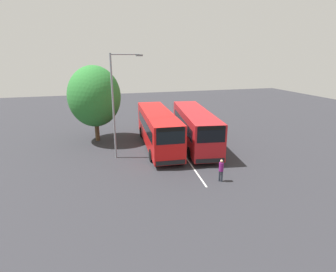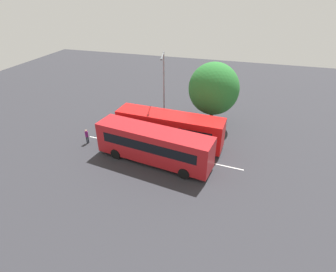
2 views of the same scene
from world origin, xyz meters
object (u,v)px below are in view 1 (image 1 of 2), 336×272
(bus_center_left, at_px, (195,127))
(depot_tree, at_px, (94,96))
(pedestrian, at_px, (221,169))
(street_lamp, at_px, (116,100))
(bus_far_left, at_px, (158,128))

(bus_center_left, relative_size, depot_tree, 1.51)
(bus_center_left, relative_size, pedestrian, 7.06)
(pedestrian, bearing_deg, depot_tree, 73.63)
(street_lamp, distance_m, depot_tree, 5.73)
(pedestrian, height_order, street_lamp, street_lamp)
(bus_far_left, relative_size, pedestrian, 7.00)
(street_lamp, bearing_deg, depot_tree, 94.30)
(bus_far_left, relative_size, bus_center_left, 0.99)
(bus_far_left, height_order, bus_center_left, same)
(street_lamp, bearing_deg, bus_center_left, -2.70)
(bus_center_left, bearing_deg, depot_tree, -105.76)
(bus_far_left, bearing_deg, pedestrian, 19.90)
(bus_far_left, height_order, depot_tree, depot_tree)
(bus_center_left, bearing_deg, pedestrian, 0.70)
(bus_far_left, distance_m, pedestrian, 8.88)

